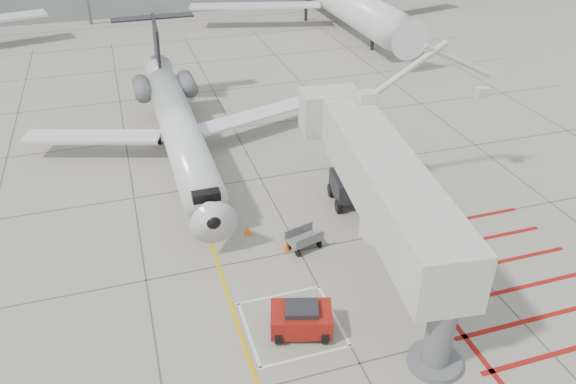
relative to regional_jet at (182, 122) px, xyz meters
name	(u,v)px	position (x,y,z in m)	size (l,w,h in m)	color
ground_plane	(326,300)	(4.35, -14.42, -3.50)	(260.00, 260.00, 0.00)	gray
regional_jet	(182,122)	(0.00, 0.00, 0.00)	(21.19, 26.72, 7.00)	silver
jet_bridge	(390,202)	(8.10, -12.82, 0.36)	(9.13, 19.28, 7.71)	beige
pushback_tug	(301,318)	(2.61, -15.95, -2.73)	(2.66, 1.66, 1.55)	maroon
baggage_cart	(304,239)	(4.69, -10.21, -2.94)	(1.77, 1.12, 1.12)	slate
ground_power_unit	(383,221)	(9.21, -10.38, -2.59)	(2.29, 1.34, 1.81)	silver
cone_nose	(248,230)	(2.11, -8.15, -3.22)	(0.41, 0.41, 0.56)	#FC630D
cone_side	(287,246)	(3.74, -10.16, -3.26)	(0.35, 0.35, 0.48)	#E64B0C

